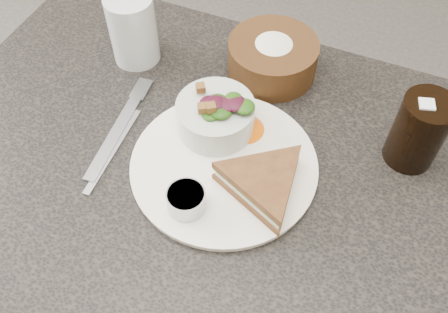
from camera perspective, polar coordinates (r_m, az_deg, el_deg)
dining_table at (r=1.08m, az=-0.17°, el=-13.67°), size 1.00×0.70×0.75m
dinner_plate at (r=0.76m, az=0.00°, el=-1.08°), size 0.28×0.28×0.01m
sandwich at (r=0.71m, az=4.57°, el=-3.07°), size 0.20×0.20×0.04m
salad_bowl at (r=0.77m, az=-0.99°, el=5.08°), size 0.14×0.14×0.07m
dressing_ramekin at (r=0.70m, az=-4.33°, el=-5.01°), size 0.06×0.06×0.03m
orange_wedge at (r=0.78m, az=2.41°, el=3.77°), size 0.09×0.09×0.03m
fork at (r=0.82m, az=-12.16°, el=2.74°), size 0.04×0.20×0.01m
knife at (r=0.80m, az=-12.53°, el=0.72°), size 0.02×0.18×0.00m
bread_basket at (r=0.87m, az=5.62°, el=11.70°), size 0.18×0.18×0.09m
cola_glass at (r=0.78m, az=21.49°, el=2.99°), size 0.08×0.08×0.13m
water_glass at (r=0.90m, az=-10.37°, el=14.14°), size 0.09×0.09×0.13m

